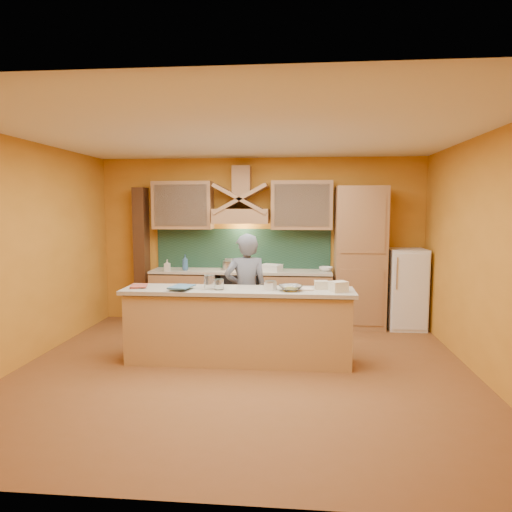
# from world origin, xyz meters

# --- Properties ---
(floor) EXTENTS (5.50, 5.00, 0.01)m
(floor) POSITION_xyz_m (0.00, 0.00, 0.00)
(floor) COLOR brown
(floor) RESTS_ON ground
(ceiling) EXTENTS (5.50, 5.00, 0.01)m
(ceiling) POSITION_xyz_m (0.00, 0.00, 2.80)
(ceiling) COLOR white
(ceiling) RESTS_ON wall_back
(wall_back) EXTENTS (5.50, 0.02, 2.80)m
(wall_back) POSITION_xyz_m (0.00, 2.50, 1.40)
(wall_back) COLOR orange
(wall_back) RESTS_ON floor
(wall_front) EXTENTS (5.50, 0.02, 2.80)m
(wall_front) POSITION_xyz_m (0.00, -2.50, 1.40)
(wall_front) COLOR orange
(wall_front) RESTS_ON floor
(wall_left) EXTENTS (0.02, 5.00, 2.80)m
(wall_left) POSITION_xyz_m (-2.75, 0.00, 1.40)
(wall_left) COLOR orange
(wall_left) RESTS_ON floor
(wall_right) EXTENTS (0.02, 5.00, 2.80)m
(wall_right) POSITION_xyz_m (2.75, 0.00, 1.40)
(wall_right) COLOR orange
(wall_right) RESTS_ON floor
(base_cabinet_left) EXTENTS (1.10, 0.60, 0.86)m
(base_cabinet_left) POSITION_xyz_m (-1.25, 2.20, 0.43)
(base_cabinet_left) COLOR #A6764B
(base_cabinet_left) RESTS_ON floor
(base_cabinet_right) EXTENTS (1.10, 0.60, 0.86)m
(base_cabinet_right) POSITION_xyz_m (0.65, 2.20, 0.43)
(base_cabinet_right) COLOR #A6764B
(base_cabinet_right) RESTS_ON floor
(counter_top) EXTENTS (3.00, 0.62, 0.04)m
(counter_top) POSITION_xyz_m (-0.30, 2.20, 0.90)
(counter_top) COLOR #B4AB98
(counter_top) RESTS_ON base_cabinet_left
(stove) EXTENTS (0.60, 0.58, 0.90)m
(stove) POSITION_xyz_m (-0.30, 2.20, 0.45)
(stove) COLOR black
(stove) RESTS_ON floor
(backsplash) EXTENTS (3.00, 0.03, 0.70)m
(backsplash) POSITION_xyz_m (-0.30, 2.48, 1.25)
(backsplash) COLOR #19392A
(backsplash) RESTS_ON wall_back
(range_hood) EXTENTS (0.92, 0.50, 0.24)m
(range_hood) POSITION_xyz_m (-0.30, 2.25, 1.82)
(range_hood) COLOR #A6764B
(range_hood) RESTS_ON wall_back
(hood_chimney) EXTENTS (0.30, 0.30, 0.50)m
(hood_chimney) POSITION_xyz_m (-0.30, 2.35, 2.40)
(hood_chimney) COLOR #A6764B
(hood_chimney) RESTS_ON wall_back
(upper_cabinet_left) EXTENTS (1.00, 0.35, 0.80)m
(upper_cabinet_left) POSITION_xyz_m (-1.30, 2.33, 2.00)
(upper_cabinet_left) COLOR #A6764B
(upper_cabinet_left) RESTS_ON wall_back
(upper_cabinet_right) EXTENTS (1.00, 0.35, 0.80)m
(upper_cabinet_right) POSITION_xyz_m (0.70, 2.33, 2.00)
(upper_cabinet_right) COLOR #A6764B
(upper_cabinet_right) RESTS_ON wall_back
(pantry_column) EXTENTS (0.80, 0.60, 2.30)m
(pantry_column) POSITION_xyz_m (1.65, 2.20, 1.15)
(pantry_column) COLOR #A6764B
(pantry_column) RESTS_ON floor
(fridge) EXTENTS (0.58, 0.60, 1.30)m
(fridge) POSITION_xyz_m (2.40, 2.20, 0.65)
(fridge) COLOR white
(fridge) RESTS_ON floor
(trim_column_left) EXTENTS (0.20, 0.30, 2.30)m
(trim_column_left) POSITION_xyz_m (-2.05, 2.35, 1.15)
(trim_column_left) COLOR #472816
(trim_column_left) RESTS_ON floor
(island_body) EXTENTS (2.80, 0.55, 0.88)m
(island_body) POSITION_xyz_m (-0.10, 0.30, 0.44)
(island_body) COLOR tan
(island_body) RESTS_ON floor
(island_top) EXTENTS (2.90, 0.62, 0.05)m
(island_top) POSITION_xyz_m (-0.10, 0.30, 0.92)
(island_top) COLOR #B4AB98
(island_top) RESTS_ON island_body
(person) EXTENTS (0.66, 0.50, 1.62)m
(person) POSITION_xyz_m (-0.05, 0.75, 0.81)
(person) COLOR slate
(person) RESTS_ON floor
(pot_large) EXTENTS (0.33, 0.33, 0.15)m
(pot_large) POSITION_xyz_m (-0.49, 2.24, 0.97)
(pot_large) COLOR silver
(pot_large) RESTS_ON stove
(pot_small) EXTENTS (0.23, 0.23, 0.14)m
(pot_small) POSITION_xyz_m (-0.08, 2.34, 0.97)
(pot_small) COLOR #B6B6BD
(pot_small) RESTS_ON stove
(soap_bottle_a) EXTENTS (0.09, 0.09, 0.19)m
(soap_bottle_a) POSITION_xyz_m (-1.49, 1.96, 1.02)
(soap_bottle_a) COLOR beige
(soap_bottle_a) RESTS_ON counter_top
(soap_bottle_b) EXTENTS (0.13, 0.13, 0.27)m
(soap_bottle_b) POSITION_xyz_m (-1.22, 2.09, 1.05)
(soap_bottle_b) COLOR #315987
(soap_bottle_b) RESTS_ON counter_top
(bowl_back) EXTENTS (0.30, 0.30, 0.07)m
(bowl_back) POSITION_xyz_m (1.11, 2.22, 0.96)
(bowl_back) COLOR white
(bowl_back) RESTS_ON counter_top
(dish_rack) EXTENTS (0.38, 0.34, 0.11)m
(dish_rack) POSITION_xyz_m (0.21, 2.13, 0.98)
(dish_rack) COLOR white
(dish_rack) RESTS_ON counter_top
(book_lower) EXTENTS (0.27, 0.32, 0.03)m
(book_lower) POSITION_xyz_m (-1.48, 0.28, 0.96)
(book_lower) COLOR #AD4C3E
(book_lower) RESTS_ON island_top
(book_upper) EXTENTS (0.30, 0.37, 0.03)m
(book_upper) POSITION_xyz_m (-0.91, 0.20, 0.98)
(book_upper) COLOR #406C8D
(book_upper) RESTS_ON island_top
(jar_large) EXTENTS (0.14, 0.14, 0.17)m
(jar_large) POSITION_xyz_m (-0.46, 0.26, 1.03)
(jar_large) COLOR white
(jar_large) RESTS_ON island_top
(jar_small) EXTENTS (0.15, 0.15, 0.13)m
(jar_small) POSITION_xyz_m (-0.33, 0.22, 1.01)
(jar_small) COLOR white
(jar_small) RESTS_ON island_top
(kitchen_scale) EXTENTS (0.15, 0.15, 0.10)m
(kitchen_scale) POSITION_xyz_m (0.31, 0.25, 0.99)
(kitchen_scale) COLOR silver
(kitchen_scale) RESTS_ON island_top
(mixing_bowl) EXTENTS (0.35, 0.35, 0.07)m
(mixing_bowl) POSITION_xyz_m (0.56, 0.23, 0.98)
(mixing_bowl) COLOR silver
(mixing_bowl) RESTS_ON island_top
(cloth) EXTENTS (0.29, 0.24, 0.02)m
(cloth) POSITION_xyz_m (0.70, 0.31, 0.95)
(cloth) COLOR beige
(cloth) RESTS_ON island_top
(grocery_bag_a) EXTENTS (0.24, 0.23, 0.13)m
(grocery_bag_a) POSITION_xyz_m (1.14, 0.22, 1.01)
(grocery_bag_a) COLOR beige
(grocery_bag_a) RESTS_ON island_top
(grocery_bag_b) EXTENTS (0.18, 0.14, 0.10)m
(grocery_bag_b) POSITION_xyz_m (0.94, 0.39, 1.00)
(grocery_bag_b) COLOR beige
(grocery_bag_b) RESTS_ON island_top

